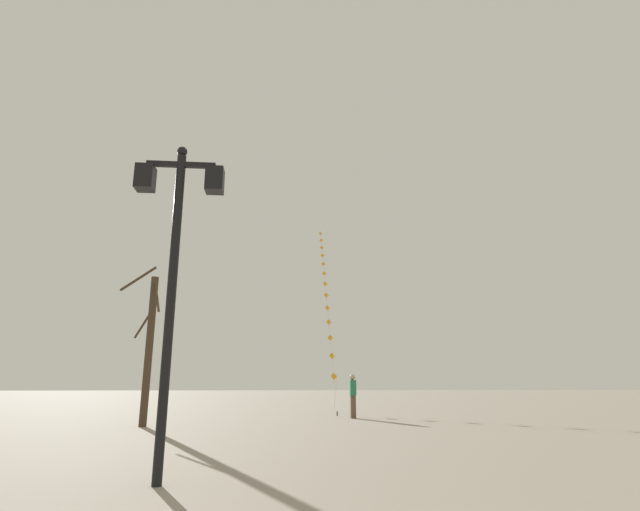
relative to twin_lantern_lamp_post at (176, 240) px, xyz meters
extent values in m
plane|color=gray|center=(2.52, 13.62, -3.50)|extent=(160.00, 160.00, 0.00)
cylinder|color=black|center=(0.00, 0.00, -1.04)|extent=(0.14, 0.14, 4.90)
sphere|color=black|center=(0.00, 0.00, 1.49)|extent=(0.16, 0.16, 0.16)
cube|color=black|center=(0.00, 0.00, 1.26)|extent=(1.08, 0.08, 0.08)
cube|color=black|center=(-0.54, 0.00, 1.01)|extent=(0.28, 0.28, 0.40)
cube|color=beige|center=(-0.54, 0.00, 1.01)|extent=(0.19, 0.19, 0.30)
cube|color=black|center=(0.54, 0.00, 1.01)|extent=(0.28, 0.28, 0.40)
cube|color=beige|center=(0.54, 0.00, 1.01)|extent=(0.19, 0.19, 0.30)
cylinder|color=brown|center=(4.27, 14.60, -3.41)|extent=(0.06, 0.06, 0.18)
cylinder|color=silver|center=(4.33, 15.64, -2.57)|extent=(0.13, 2.09, 1.52)
cylinder|color=silver|center=(4.42, 17.39, -1.30)|extent=(0.10, 1.45, 1.06)
cylinder|color=silver|center=(4.50, 18.83, -0.25)|extent=(0.10, 1.45, 1.06)
cylinder|color=silver|center=(4.57, 20.27, 0.79)|extent=(0.10, 1.45, 1.06)
cylinder|color=silver|center=(4.65, 21.71, 1.83)|extent=(0.10, 1.45, 1.06)
cylinder|color=silver|center=(4.72, 23.15, 2.87)|extent=(0.10, 1.45, 1.06)
cylinder|color=silver|center=(4.80, 24.59, 3.91)|extent=(0.10, 1.45, 1.06)
cylinder|color=silver|center=(4.87, 26.03, 4.95)|extent=(0.10, 1.45, 1.06)
cylinder|color=silver|center=(4.95, 27.47, 5.99)|extent=(0.10, 1.45, 1.06)
cylinder|color=silver|center=(5.02, 28.91, 7.03)|extent=(0.10, 1.45, 1.06)
cylinder|color=silver|center=(5.10, 30.35, 8.07)|extent=(0.10, 1.45, 1.06)
cylinder|color=silver|center=(5.17, 31.79, 9.11)|extent=(0.10, 1.45, 1.06)
cylinder|color=silver|center=(5.25, 33.23, 10.15)|extent=(0.10, 1.45, 1.06)
cube|color=orange|center=(4.38, 16.68, -1.82)|extent=(0.33, 0.01, 0.33)
cylinder|color=orange|center=(4.38, 16.68, -2.03)|extent=(0.02, 0.04, 0.19)
cube|color=orange|center=(4.46, 18.11, -0.78)|extent=(0.33, 0.05, 0.33)
cylinder|color=orange|center=(4.46, 18.11, -0.98)|extent=(0.02, 0.04, 0.16)
cube|color=orange|center=(4.53, 19.55, 0.27)|extent=(0.33, 0.09, 0.33)
cylinder|color=orange|center=(4.53, 19.55, 0.04)|extent=(0.02, 0.03, 0.20)
cube|color=orange|center=(4.61, 20.99, 1.31)|extent=(0.33, 0.08, 0.33)
cylinder|color=orange|center=(4.61, 20.99, 1.07)|extent=(0.02, 0.04, 0.23)
cube|color=orange|center=(4.68, 22.43, 2.35)|extent=(0.33, 0.02, 0.33)
cylinder|color=orange|center=(4.68, 22.43, 2.13)|extent=(0.02, 0.04, 0.19)
cube|color=orange|center=(4.76, 23.87, 3.39)|extent=(0.33, 0.08, 0.33)
cylinder|color=orange|center=(4.76, 23.87, 3.15)|extent=(0.02, 0.05, 0.23)
cube|color=orange|center=(4.83, 25.31, 4.43)|extent=(0.33, 0.01, 0.33)
cylinder|color=orange|center=(4.83, 25.31, 4.20)|extent=(0.02, 0.04, 0.21)
cube|color=orange|center=(4.91, 26.75, 5.47)|extent=(0.33, 0.02, 0.33)
cylinder|color=orange|center=(4.91, 26.75, 5.23)|extent=(0.02, 0.05, 0.23)
cube|color=orange|center=(4.98, 28.19, 6.51)|extent=(0.33, 0.07, 0.33)
cylinder|color=orange|center=(4.98, 28.19, 6.29)|extent=(0.02, 0.03, 0.19)
cube|color=orange|center=(5.06, 29.63, 7.55)|extent=(0.33, 0.07, 0.33)
cylinder|color=orange|center=(5.06, 29.63, 7.35)|extent=(0.02, 0.04, 0.16)
cube|color=orange|center=(5.13, 31.07, 8.59)|extent=(0.33, 0.09, 0.33)
cylinder|color=orange|center=(5.13, 31.07, 8.35)|extent=(0.02, 0.04, 0.23)
cube|color=orange|center=(5.21, 32.51, 9.63)|extent=(0.33, 0.07, 0.33)
cylinder|color=orange|center=(5.21, 32.51, 9.42)|extent=(0.02, 0.03, 0.18)
cube|color=orange|center=(5.28, 33.94, 10.67)|extent=(0.33, 0.04, 0.33)
cylinder|color=orange|center=(5.28, 33.94, 10.46)|extent=(0.02, 0.02, 0.19)
cube|color=brown|center=(4.72, 13.01, -3.05)|extent=(0.20, 0.30, 0.90)
cube|color=#26724C|center=(4.72, 13.01, -2.32)|extent=(0.24, 0.38, 0.60)
sphere|color=tan|center=(4.72, 13.01, -1.90)|extent=(0.22, 0.22, 0.22)
cylinder|color=#26724C|center=(4.72, 13.23, -2.15)|extent=(0.09, 0.39, 0.50)
cylinder|color=#423323|center=(-2.65, 9.68, -1.04)|extent=(0.25, 0.25, 4.92)
cylinder|color=#423323|center=(-2.44, 9.25, 0.74)|extent=(0.51, 0.95, 1.29)
cylinder|color=#423323|center=(-3.01, 10.10, -0.15)|extent=(0.82, 0.93, 0.92)
cylinder|color=#423323|center=(-3.13, 9.43, 1.31)|extent=(1.06, 0.61, 0.99)
camera|label=1|loc=(1.58, -7.43, -2.14)|focal=27.60mm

